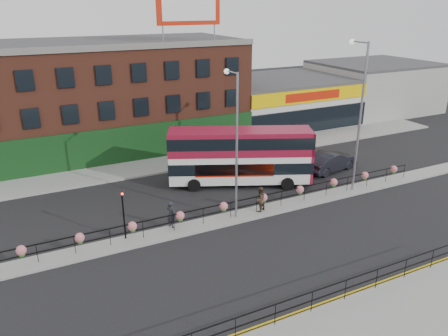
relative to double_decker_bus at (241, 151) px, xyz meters
name	(u,v)px	position (x,y,z in m)	size (l,w,h in m)	color
ground	(244,216)	(-2.49, -5.06, -2.76)	(120.00, 120.00, 0.00)	black
south_pavement	(373,325)	(-2.49, -17.06, -2.69)	(60.00, 4.00, 0.15)	gray
north_pavement	(180,161)	(-2.49, 6.94, -2.69)	(60.00, 4.00, 0.15)	gray
median	(244,215)	(-2.49, -5.06, -2.69)	(60.00, 1.60, 0.15)	gray
yellow_line_inner	(339,297)	(-2.49, -14.76, -2.76)	(60.00, 0.10, 0.01)	gold
yellow_line_outer	(341,299)	(-2.49, -14.94, -2.76)	(60.00, 0.10, 0.01)	gold
brick_building	(111,95)	(-6.49, 14.90, 2.36)	(25.00, 12.21, 10.30)	brown
supermarket	(281,100)	(13.51, 14.84, -0.11)	(15.00, 12.25, 5.30)	silver
warehouse_east	(373,86)	(28.26, 14.94, 0.39)	(14.50, 12.00, 6.30)	#979793
billboard	(189,8)	(0.01, 9.93, 10.42)	(6.00, 0.29, 4.40)	#BA1B07
median_railing	(244,202)	(-2.49, -5.06, -1.72)	(30.04, 0.56, 1.23)	black
south_railing	(312,297)	(-4.49, -15.16, -1.80)	(20.04, 0.05, 1.12)	black
double_decker_bus	(241,151)	(0.00, 0.00, 0.00)	(11.21, 6.93, 4.50)	white
car	(331,161)	(8.38, -0.83, -1.91)	(5.44, 2.80, 1.71)	black
pedestrian_a	(171,214)	(-7.48, -4.51, -1.72)	(0.63, 0.76, 1.79)	black
pedestrian_b	(260,199)	(-1.26, -5.09, -1.73)	(1.05, 0.94, 1.77)	#433225
lamp_column_west	(235,134)	(-3.10, -4.84, 3.09)	(0.35, 1.69, 9.62)	gray
lamp_column_east	(359,105)	(7.05, -4.78, 3.92)	(0.40, 1.94, 11.03)	gray
traffic_light_median	(123,204)	(-10.49, -4.66, -0.29)	(0.15, 0.28, 3.65)	black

